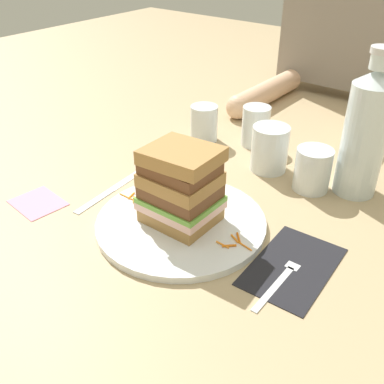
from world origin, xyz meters
name	(u,v)px	position (x,y,z in m)	size (l,w,h in m)	color
ground_plane	(196,222)	(0.00, 0.00, 0.00)	(3.00, 3.00, 0.00)	tan
main_plate	(181,222)	(-0.01, -0.02, 0.01)	(0.29, 0.29, 0.01)	white
sandwich	(181,186)	(-0.01, -0.02, 0.08)	(0.12, 0.10, 0.14)	#A87A42
carrot_shred_0	(126,196)	(-0.14, -0.03, 0.01)	(0.00, 0.00, 0.03)	orange
carrot_shred_1	(139,194)	(-0.12, -0.01, 0.01)	(0.00, 0.00, 0.02)	orange
carrot_shred_2	(145,204)	(-0.09, -0.03, 0.01)	(0.00, 0.00, 0.02)	orange
carrot_shred_3	(131,196)	(-0.13, -0.02, 0.01)	(0.00, 0.00, 0.02)	orange
carrot_shred_4	(142,201)	(-0.11, -0.02, 0.01)	(0.00, 0.00, 0.02)	orange
carrot_shred_5	(144,201)	(-0.10, -0.02, 0.01)	(0.00, 0.00, 0.02)	orange
carrot_shred_6	(134,200)	(-0.12, -0.03, 0.01)	(0.00, 0.00, 0.02)	orange
carrot_shred_7	(149,201)	(-0.10, -0.02, 0.01)	(0.00, 0.00, 0.03)	orange
carrot_shred_8	(223,245)	(0.08, -0.04, 0.01)	(0.00, 0.00, 0.02)	orange
carrot_shred_9	(238,238)	(0.09, -0.01, 0.01)	(0.00, 0.00, 0.02)	orange
carrot_shred_10	(245,246)	(0.11, -0.02, 0.01)	(0.00, 0.00, 0.03)	orange
carrot_shred_11	(229,246)	(0.09, -0.03, 0.01)	(0.00, 0.00, 0.02)	orange
carrot_shred_12	(235,239)	(0.09, -0.01, 0.01)	(0.00, 0.00, 0.02)	orange
napkin_dark	(291,267)	(0.18, 0.00, 0.00)	(0.11, 0.17, 0.00)	black
fork	(285,274)	(0.18, -0.03, 0.00)	(0.02, 0.17, 0.00)	silver
knife	(111,190)	(-0.19, -0.02, 0.00)	(0.03, 0.20, 0.00)	silver
juice_glass	(312,171)	(0.10, 0.22, 0.04)	(0.07, 0.07, 0.08)	white
water_bottle	(366,132)	(0.17, 0.27, 0.12)	(0.08, 0.08, 0.27)	silver
empty_tumbler_0	(204,123)	(-0.19, 0.27, 0.04)	(0.06, 0.06, 0.08)	silver
empty_tumbler_1	(256,126)	(-0.08, 0.33, 0.05)	(0.06, 0.06, 0.09)	silver
empty_tumbler_2	(270,149)	(0.00, 0.24, 0.05)	(0.07, 0.07, 0.09)	silver
napkin_pink	(38,202)	(-0.26, -0.13, 0.00)	(0.09, 0.08, 0.00)	pink
diner_across	(361,5)	(-0.04, 0.75, 0.25)	(0.42, 0.46, 0.55)	#DBAD89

